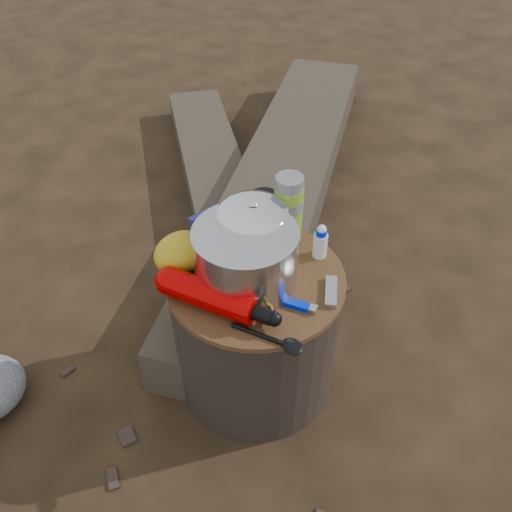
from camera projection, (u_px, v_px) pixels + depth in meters
ground at (256, 374)px, 1.61m from camera, size 60.00×60.00×0.00m
stump at (256, 330)px, 1.47m from camera, size 0.44×0.44×0.41m
log_main at (283, 181)px, 2.21m from camera, size 1.85×1.52×0.17m
log_small at (214, 172)px, 2.31m from camera, size 0.81×1.32×0.11m
foil_windscreen at (245, 257)px, 1.28m from camera, size 0.25×0.25×0.15m
camping_pot at (253, 232)px, 1.32m from camera, size 0.17×0.17×0.17m
fuel_bottle at (210, 296)px, 1.24m from camera, size 0.19×0.30×0.07m
thermos at (288, 209)px, 1.38m from camera, size 0.08×0.08×0.19m
travel_mug at (264, 213)px, 1.43m from camera, size 0.07×0.07×0.11m
stuff_sack at (182, 252)px, 1.33m from camera, size 0.14×0.12×0.10m
food_pouch at (210, 233)px, 1.36m from camera, size 0.10×0.03×0.13m
lighter at (296, 304)px, 1.26m from camera, size 0.06×0.08×0.01m
multitool at (331, 292)px, 1.29m from camera, size 0.09×0.09×0.01m
spork at (260, 335)px, 1.19m from camera, size 0.10×0.16×0.01m
squeeze_bottle at (320, 243)px, 1.36m from camera, size 0.04×0.04×0.09m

